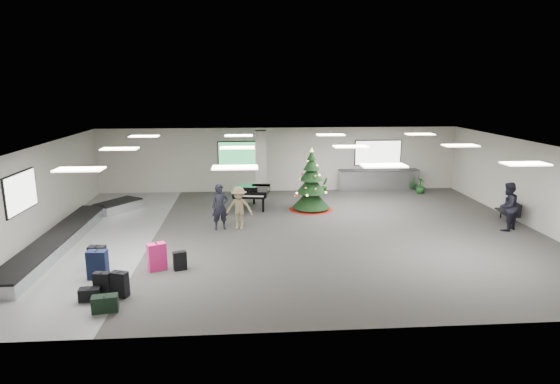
{
  "coord_description": "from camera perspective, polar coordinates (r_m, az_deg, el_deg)",
  "views": [
    {
      "loc": [
        -1.71,
        -16.22,
        5.26
      ],
      "look_at": [
        -0.44,
        1.0,
        1.3
      ],
      "focal_mm": 30.0,
      "sensor_mm": 36.0,
      "label": 1
    }
  ],
  "objects": [
    {
      "name": "grand_piano",
      "position": [
        20.32,
        -3.47,
        0.07
      ],
      "size": [
        1.68,
        2.04,
        1.06
      ],
      "rotation": [
        0.0,
        0.0,
        -0.15
      ],
      "color": "black",
      "rests_on": "ground"
    },
    {
      "name": "christmas_tree",
      "position": [
        20.09,
        3.82,
        0.42
      ],
      "size": [
        1.89,
        1.89,
        2.7
      ],
      "color": "maroon",
      "rests_on": "ground"
    },
    {
      "name": "black_duffel",
      "position": [
        12.84,
        -22.18,
        -11.49
      ],
      "size": [
        0.53,
        0.32,
        0.35
      ],
      "rotation": [
        0.0,
        0.0,
        0.09
      ],
      "color": "black",
      "rests_on": "ground"
    },
    {
      "name": "navy_suitcase",
      "position": [
        14.01,
        -21.34,
        -8.27
      ],
      "size": [
        0.55,
        0.34,
        0.84
      ],
      "rotation": [
        0.0,
        0.0,
        -0.06
      ],
      "color": "black",
      "rests_on": "ground"
    },
    {
      "name": "bench",
      "position": [
        20.44,
        26.2,
        -1.98
      ],
      "size": [
        0.6,
        1.38,
        0.85
      ],
      "rotation": [
        0.0,
        0.0,
        -0.11
      ],
      "color": "black",
      "rests_on": "ground"
    },
    {
      "name": "traveler_a",
      "position": [
        17.45,
        -7.31,
        -1.83
      ],
      "size": [
        0.69,
        0.53,
        1.71
      ],
      "primitive_type": "imported",
      "rotation": [
        0.0,
        0.0,
        0.21
      ],
      "color": "black",
      "rests_on": "ground"
    },
    {
      "name": "traveler_b",
      "position": [
        17.44,
        -5.03,
        -1.94
      ],
      "size": [
        1.12,
        0.76,
        1.61
      ],
      "primitive_type": "imported",
      "rotation": [
        0.0,
        0.0,
        -0.16
      ],
      "color": "olive",
      "rests_on": "ground"
    },
    {
      "name": "green_duffel",
      "position": [
        12.13,
        -20.55,
        -12.63
      ],
      "size": [
        0.64,
        0.4,
        0.42
      ],
      "rotation": [
        0.0,
        0.0,
        0.17
      ],
      "color": "black",
      "rests_on": "ground"
    },
    {
      "name": "suitcase_3",
      "position": [
        14.03,
        -12.1,
        -8.19
      ],
      "size": [
        0.42,
        0.32,
        0.57
      ],
      "rotation": [
        0.0,
        0.0,
        0.34
      ],
      "color": "black",
      "rests_on": "ground"
    },
    {
      "name": "pink_suitcase",
      "position": [
        14.13,
        -14.79,
        -7.63
      ],
      "size": [
        0.59,
        0.49,
        0.83
      ],
      "rotation": [
        0.0,
        0.0,
        0.46
      ],
      "color": "#EE1F73",
      "rests_on": "ground"
    },
    {
      "name": "service_counter",
      "position": [
        24.3,
        11.9,
        1.44
      ],
      "size": [
        4.05,
        0.65,
        1.08
      ],
      "color": "silver",
      "rests_on": "ground"
    },
    {
      "name": "potted_plant_left",
      "position": [
        23.18,
        5.36,
        0.76
      ],
      "size": [
        0.54,
        0.57,
        0.81
      ],
      "primitive_type": "imported",
      "rotation": [
        0.0,
        0.0,
        1.02
      ],
      "color": "#123915",
      "rests_on": "ground"
    },
    {
      "name": "suitcase_1",
      "position": [
        12.94,
        -20.84,
        -10.46
      ],
      "size": [
        0.43,
        0.26,
        0.65
      ],
      "rotation": [
        0.0,
        0.0,
        -0.13
      ],
      "color": "black",
      "rests_on": "ground"
    },
    {
      "name": "potted_plant_right",
      "position": [
        24.18,
        16.77,
        0.74
      ],
      "size": [
        0.51,
        0.51,
        0.79
      ],
      "primitive_type": "imported",
      "rotation": [
        0.0,
        0.0,
        1.72
      ],
      "color": "#123915",
      "rests_on": "ground"
    },
    {
      "name": "suitcase_0",
      "position": [
        12.76,
        -18.95,
        -10.58
      ],
      "size": [
        0.48,
        0.36,
        0.68
      ],
      "rotation": [
        0.0,
        0.0,
        -0.35
      ],
      "color": "black",
      "rests_on": "ground"
    },
    {
      "name": "ground",
      "position": [
        17.14,
        1.71,
        -4.97
      ],
      "size": [
        18.0,
        18.0,
        0.0
      ],
      "primitive_type": "plane",
      "color": "#363431",
      "rests_on": "ground"
    },
    {
      "name": "baggage_carousel",
      "position": [
        17.99,
        -24.03,
        -4.55
      ],
      "size": [
        2.28,
        9.71,
        0.43
      ],
      "color": "silver",
      "rests_on": "ground"
    },
    {
      "name": "traveler_bench",
      "position": [
        19.11,
        25.98,
        -1.6
      ],
      "size": [
        1.12,
        1.07,
        1.81
      ],
      "primitive_type": "imported",
      "rotation": [
        0.0,
        0.0,
        3.77
      ],
      "color": "black",
      "rests_on": "ground"
    },
    {
      "name": "room_envelope",
      "position": [
        17.2,
        0.27,
        3.1
      ],
      "size": [
        18.02,
        14.02,
        3.21
      ],
      "color": "#B7B4A8",
      "rests_on": "ground"
    },
    {
      "name": "suitcase_8",
      "position": [
        14.75,
        -21.36,
        -7.46
      ],
      "size": [
        0.5,
        0.32,
        0.73
      ],
      "rotation": [
        0.0,
        0.0,
        -0.1
      ],
      "color": "black",
      "rests_on": "ground"
    }
  ]
}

